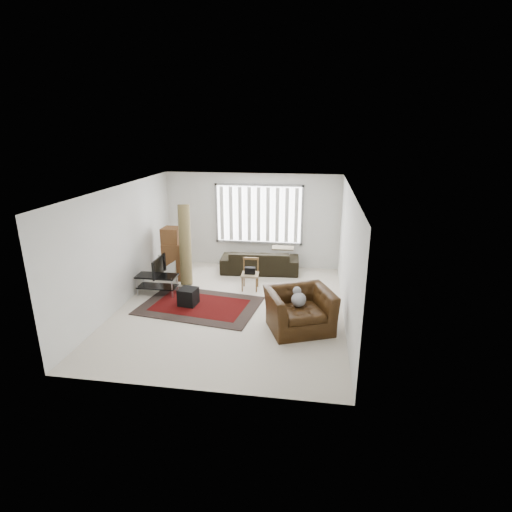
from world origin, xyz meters
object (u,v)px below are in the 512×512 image
(side_chair, at_px, (250,273))
(tv_stand, at_px, (157,280))
(armchair, at_px, (299,307))
(sofa, at_px, (260,258))
(moving_boxes, at_px, (174,255))

(side_chair, bearing_deg, tv_stand, -166.09)
(tv_stand, relative_size, side_chair, 1.25)
(tv_stand, distance_m, side_chair, 2.29)
(armchair, bearing_deg, sofa, 89.60)
(sofa, height_order, armchair, armchair)
(tv_stand, xyz_separation_m, armchair, (3.51, -1.25, 0.12))
(sofa, height_order, side_chair, sofa)
(tv_stand, relative_size, sofa, 0.45)
(tv_stand, bearing_deg, armchair, -19.54)
(moving_boxes, distance_m, armchair, 4.21)
(tv_stand, bearing_deg, sofa, 40.52)
(armchair, bearing_deg, tv_stand, 138.55)
(tv_stand, distance_m, armchair, 3.73)
(moving_boxes, xyz_separation_m, side_chair, (2.16, -0.46, -0.21))
(armchair, bearing_deg, side_chair, 102.79)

